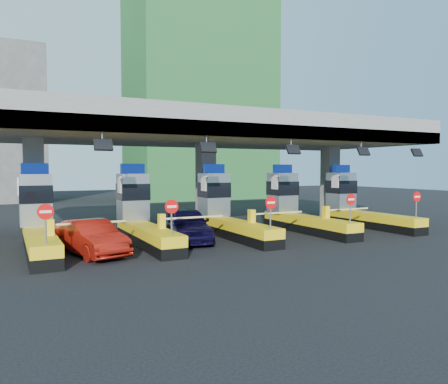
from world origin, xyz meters
name	(u,v)px	position (x,y,z in m)	size (l,w,h in m)	color
ground	(227,236)	(0.00, 0.00, 0.00)	(120.00, 120.00, 0.00)	black
toll_canopy	(206,133)	(0.00, 2.87, 6.13)	(28.00, 12.09, 7.00)	slate
toll_lane_far_left	(38,221)	(-10.00, 0.28, 1.40)	(4.43, 8.00, 4.16)	black
toll_lane_left	(140,216)	(-5.00, 0.28, 1.40)	(4.43, 8.00, 4.16)	black
toll_lane_center	(225,211)	(0.00, 0.28, 1.40)	(4.43, 8.00, 4.16)	black
toll_lane_right	(296,208)	(5.00, 0.28, 1.40)	(4.43, 8.00, 4.16)	black
toll_lane_far_right	(356,205)	(10.00, 0.28, 1.40)	(4.43, 8.00, 4.16)	black
bg_building_scaffold	(199,93)	(12.00, 32.00, 14.00)	(18.00, 12.00, 28.00)	#1E5926
van	(187,224)	(-2.77, -0.71, 0.91)	(2.15, 5.34, 1.82)	black
red_car	(91,238)	(-7.96, -2.28, 0.79)	(1.67, 4.78, 1.57)	maroon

